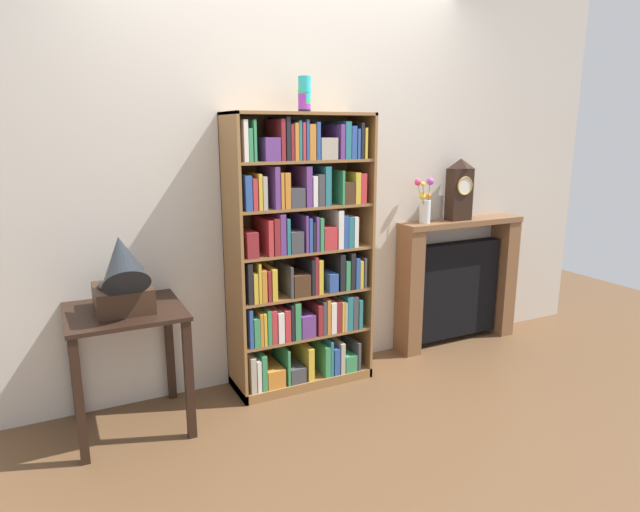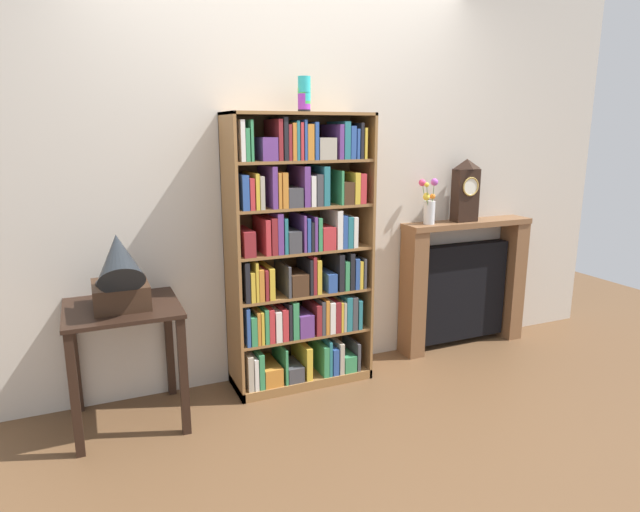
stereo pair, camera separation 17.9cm
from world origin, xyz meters
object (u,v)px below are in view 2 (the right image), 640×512
(side_table_left, at_px, (124,333))
(fireplace_mantel, at_px, (463,284))
(bookshelf, at_px, (299,260))
(flower_vase, at_px, (429,205))
(cup_stack, at_px, (304,94))
(mantel_clock, at_px, (466,190))
(gramophone, at_px, (120,274))

(side_table_left, bearing_deg, fireplace_mantel, 4.57)
(bookshelf, distance_m, flower_vase, 1.05)
(side_table_left, xyz_separation_m, fireplace_mantel, (2.42, 0.19, -0.06))
(cup_stack, relative_size, mantel_clock, 0.46)
(cup_stack, xyz_separation_m, mantel_clock, (1.27, 0.06, -0.63))
(mantel_clock, height_order, flower_vase, mantel_clock)
(fireplace_mantel, bearing_deg, mantel_clock, -156.47)
(flower_vase, bearing_deg, side_table_left, -175.20)
(bookshelf, distance_m, cup_stack, 1.00)
(side_table_left, xyz_separation_m, mantel_clock, (2.38, 0.18, 0.65))
(gramophone, bearing_deg, cup_stack, 8.95)
(bookshelf, relative_size, fireplace_mantel, 1.66)
(bookshelf, relative_size, flower_vase, 5.28)
(side_table_left, bearing_deg, mantel_clock, 4.21)
(fireplace_mantel, xyz_separation_m, mantel_clock, (-0.04, -0.02, 0.71))
(side_table_left, xyz_separation_m, flower_vase, (2.07, 0.17, 0.57))
(bookshelf, distance_m, side_table_left, 1.11)
(bookshelf, xyz_separation_m, flower_vase, (1.00, 0.08, 0.28))
(gramophone, xyz_separation_m, fireplace_mantel, (2.42, 0.25, -0.40))
(mantel_clock, bearing_deg, fireplace_mantel, 23.53)
(gramophone, distance_m, flower_vase, 2.09)
(side_table_left, relative_size, fireplace_mantel, 0.67)
(cup_stack, bearing_deg, gramophone, -171.05)
(gramophone, bearing_deg, fireplace_mantel, 6.01)
(gramophone, distance_m, fireplace_mantel, 2.47)
(fireplace_mantel, bearing_deg, gramophone, -173.99)
(side_table_left, relative_size, flower_vase, 2.11)
(side_table_left, bearing_deg, cup_stack, 5.86)
(mantel_clock, bearing_deg, cup_stack, -177.24)
(bookshelf, distance_m, mantel_clock, 1.37)
(cup_stack, distance_m, gramophone, 1.46)
(fireplace_mantel, height_order, mantel_clock, mantel_clock)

